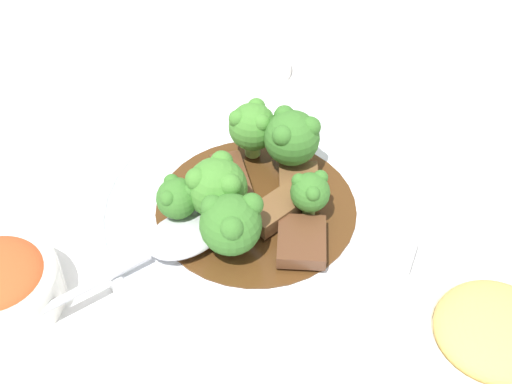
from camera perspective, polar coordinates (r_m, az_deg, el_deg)
ground_plane at (r=0.62m, az=0.00°, el=-2.19°), size 4.00×4.00×0.00m
main_plate at (r=0.61m, az=0.00°, el=-1.56°), size 0.28×0.28×0.02m
beef_strip_0 at (r=0.62m, az=-1.87°, el=0.79°), size 0.05×0.07×0.01m
beef_strip_1 at (r=0.57m, az=3.67°, el=-3.96°), size 0.04×0.05×0.01m
beef_strip_2 at (r=0.59m, az=1.62°, el=-1.47°), size 0.05×0.05×0.01m
beef_strip_3 at (r=0.61m, az=3.45°, el=0.42°), size 0.04×0.06×0.01m
broccoli_floret_0 at (r=0.62m, az=2.89°, el=4.42°), size 0.05×0.05×0.06m
broccoli_floret_1 at (r=0.55m, az=-2.04°, el=-2.53°), size 0.05×0.05×0.05m
broccoli_floret_2 at (r=0.63m, az=-0.28°, el=5.30°), size 0.04×0.04×0.05m
broccoli_floret_3 at (r=0.57m, az=-6.33°, el=-0.49°), size 0.03×0.03×0.05m
broccoli_floret_4 at (r=0.58m, az=4.35°, el=0.00°), size 0.03×0.03×0.04m
broccoli_floret_5 at (r=0.57m, az=-3.16°, el=0.42°), size 0.05×0.05×0.06m
serving_spoon at (r=0.57m, az=-7.01°, el=-4.09°), size 0.19×0.16×0.01m
side_bowl_appetizer at (r=0.53m, az=18.21°, el=-11.47°), size 0.11×0.11×0.06m
sauce_dish at (r=0.78m, az=0.28°, el=9.99°), size 0.07×0.07×0.01m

